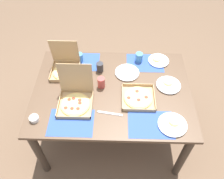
{
  "coord_description": "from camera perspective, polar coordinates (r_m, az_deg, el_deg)",
  "views": [
    {
      "loc": [
        0.04,
        -1.36,
        2.32
      ],
      "look_at": [
        0.0,
        0.0,
        0.73
      ],
      "focal_mm": 37.34,
      "sensor_mm": 36.0,
      "label": 1
    }
  ],
  "objects": [
    {
      "name": "ground_plane",
      "position": [
        2.68,
        -0.0,
        -10.22
      ],
      "size": [
        6.0,
        6.0,
        0.0
      ],
      "primitive_type": "plane",
      "color": "brown"
    },
    {
      "name": "dining_table",
      "position": [
        2.17,
        -0.0,
        -1.78
      ],
      "size": [
        1.41,
        1.01,
        0.73
      ],
      "color": "#3F3328",
      "rests_on": "ground_plane"
    },
    {
      "name": "placemat_near_left",
      "position": [
        1.91,
        -9.99,
        -7.97
      ],
      "size": [
        0.36,
        0.26,
        0.0
      ],
      "primitive_type": "cube",
      "color": "#2D4C9E",
      "rests_on": "dining_table"
    },
    {
      "name": "placemat_near_right",
      "position": [
        1.89,
        9.47,
        -8.42
      ],
      "size": [
        0.36,
        0.26,
        0.0
      ],
      "primitive_type": "cube",
      "color": "#2D4C9E",
      "rests_on": "dining_table"
    },
    {
      "name": "placemat_far_left",
      "position": [
        2.36,
        -7.55,
        6.77
      ],
      "size": [
        0.36,
        0.26,
        0.0
      ],
      "primitive_type": "cube",
      "color": "#2D4C9E",
      "rests_on": "dining_table"
    },
    {
      "name": "placemat_far_right",
      "position": [
        2.35,
        8.06,
        6.48
      ],
      "size": [
        0.36,
        0.26,
        0.0
      ],
      "primitive_type": "cube",
      "color": "#2D4C9E",
      "rests_on": "dining_table"
    },
    {
      "name": "pizza_box_center",
      "position": [
        1.98,
        -8.93,
        -2.15
      ],
      "size": [
        0.29,
        0.31,
        0.32
      ],
      "color": "tan",
      "rests_on": "dining_table"
    },
    {
      "name": "pizza_box_corner_left",
      "position": [
        2.02,
        6.43,
        -1.99
      ],
      "size": [
        0.28,
        0.28,
        0.04
      ],
      "color": "tan",
      "rests_on": "dining_table"
    },
    {
      "name": "pizza_box_edge_far",
      "position": [
        2.26,
        -11.42,
        5.39
      ],
      "size": [
        0.26,
        0.27,
        0.3
      ],
      "color": "tan",
      "rests_on": "dining_table"
    },
    {
      "name": "plate_near_right",
      "position": [
        1.92,
        14.6,
        -8.25
      ],
      "size": [
        0.23,
        0.23,
        0.03
      ],
      "color": "white",
      "rests_on": "dining_table"
    },
    {
      "name": "plate_far_left",
      "position": [
        2.22,
        3.71,
        4.13
      ],
      "size": [
        0.23,
        0.23,
        0.02
      ],
      "color": "white",
      "rests_on": "dining_table"
    },
    {
      "name": "plate_near_left",
      "position": [
        2.38,
        11.27,
        6.97
      ],
      "size": [
        0.21,
        0.21,
        0.03
      ],
      "color": "white",
      "rests_on": "dining_table"
    },
    {
      "name": "plate_far_right",
      "position": [
        2.17,
        13.62,
        1.12
      ],
      "size": [
        0.22,
        0.22,
        0.03
      ],
      "color": "white",
      "rests_on": "dining_table"
    },
    {
      "name": "cup_spare",
      "position": [
        2.22,
        -3.0,
        5.5
      ],
      "size": [
        0.07,
        0.07,
        0.09
      ],
      "primitive_type": "cylinder",
      "color": "#333338",
      "rests_on": "dining_table"
    },
    {
      "name": "cup_dark",
      "position": [
        2.07,
        -2.65,
        1.72
      ],
      "size": [
        0.07,
        0.07,
        0.1
      ],
      "primitive_type": "cylinder",
      "color": "#BF4742",
      "rests_on": "dining_table"
    },
    {
      "name": "cup_clear_right",
      "position": [
        2.35,
        -7.99,
        7.81
      ],
      "size": [
        0.07,
        0.07,
        0.09
      ],
      "primitive_type": "cylinder",
      "color": "teal",
      "rests_on": "dining_table"
    },
    {
      "name": "cup_clear_left",
      "position": [
        2.34,
        6.64,
        7.85
      ],
      "size": [
        0.07,
        0.07,
        0.09
      ],
      "primitive_type": "cylinder",
      "color": "teal",
      "rests_on": "dining_table"
    },
    {
      "name": "condiment_bowl",
      "position": [
        1.98,
        -18.52,
        -6.77
      ],
      "size": [
        0.08,
        0.08,
        0.04
      ],
      "primitive_type": "cylinder",
      "color": "white",
      "rests_on": "dining_table"
    },
    {
      "name": "knife_by_near_right",
      "position": [
        1.92,
        -0.49,
        -5.85
      ],
      "size": [
        0.21,
        0.05,
        0.0
      ],
      "primitive_type": "cube",
      "rotation": [
        0.0,
        0.0,
        2.98
      ],
      "color": "#B7B7BC",
      "rests_on": "dining_table"
    }
  ]
}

